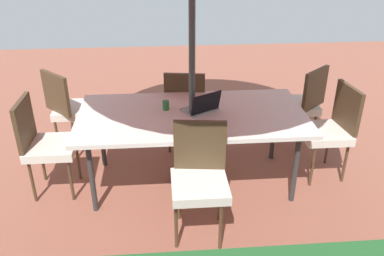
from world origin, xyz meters
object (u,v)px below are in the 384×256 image
at_px(chair_east, 44,142).
at_px(cup, 166,105).
at_px(chair_west, 331,127).
at_px(chair_north, 199,175).
at_px(chair_southwest, 301,102).
at_px(dining_table, 192,118).
at_px(chair_south, 186,105).
at_px(laptop, 202,107).
at_px(chair_southeast, 70,106).

height_order(chair_east, cup, chair_east).
relative_size(chair_west, cup, 10.92).
bearing_deg(chair_east, chair_north, -114.66).
relative_size(chair_west, chair_southwest, 1.00).
xyz_separation_m(dining_table, chair_south, (0.01, -0.71, -0.18)).
bearing_deg(chair_south, laptop, 108.14).
bearing_deg(chair_southeast, chair_west, -149.84).
bearing_deg(laptop, chair_southeast, -57.41).
relative_size(chair_southwest, cup, 10.92).
relative_size(chair_east, chair_south, 1.00).
distance_m(dining_table, chair_south, 0.73).
relative_size(chair_southeast, laptop, 2.45).
relative_size(chair_southeast, chair_east, 1.00).
xyz_separation_m(dining_table, chair_southwest, (-1.31, -0.68, -0.18)).
relative_size(dining_table, cup, 24.20).
bearing_deg(chair_south, chair_east, 36.31).
distance_m(chair_southwest, cup, 1.68).
bearing_deg(laptop, cup, -41.70).
xyz_separation_m(dining_table, chair_west, (-1.41, -0.04, -0.18)).
xyz_separation_m(chair_southeast, laptop, (-1.41, 0.73, 0.27)).
bearing_deg(chair_southeast, chair_east, 128.33).
relative_size(chair_north, cup, 10.92).
relative_size(chair_southeast, chair_west, 1.00).
bearing_deg(chair_southwest, chair_north, 6.31).
distance_m(chair_east, laptop, 1.53).
relative_size(laptop, cup, 4.45).
bearing_deg(chair_south, dining_table, 99.70).
height_order(chair_north, chair_east, same).
relative_size(chair_north, chair_east, 1.00).
bearing_deg(chair_north, dining_table, 96.95).
distance_m(chair_southeast, chair_south, 1.30).
bearing_deg(chair_west, chair_south, -121.92).
height_order(chair_south, cup, chair_south).
bearing_deg(chair_south, chair_north, 99.22).
bearing_deg(chair_west, laptop, -96.95).
height_order(chair_west, chair_southwest, same).
xyz_separation_m(chair_west, chair_south, (1.43, -0.66, 0.00)).
distance_m(chair_southeast, cup, 1.29).
bearing_deg(laptop, dining_table, -7.33).
xyz_separation_m(chair_southeast, cup, (-1.07, 0.66, 0.27)).
bearing_deg(chair_southeast, chair_north, 176.62).
xyz_separation_m(dining_table, chair_east, (1.41, 0.03, -0.18)).
xyz_separation_m(chair_north, chair_east, (1.41, -0.69, 0.00)).
height_order(dining_table, chair_west, chair_west).
relative_size(dining_table, chair_east, 2.22).
distance_m(chair_west, chair_southwest, 0.65).
xyz_separation_m(laptop, cup, (0.34, -0.07, -0.00)).
height_order(dining_table, chair_south, chair_south).
bearing_deg(chair_west, dining_table, -95.31).
distance_m(dining_table, laptop, 0.14).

